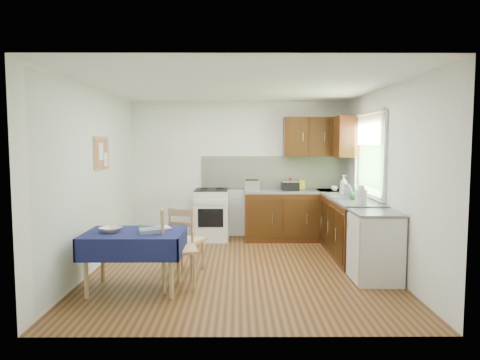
{
  "coord_description": "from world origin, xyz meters",
  "views": [
    {
      "loc": [
        -0.02,
        -5.8,
        1.73
      ],
      "look_at": [
        0.0,
        0.26,
        1.21
      ],
      "focal_mm": 32.0,
      "sensor_mm": 36.0,
      "label": 1
    }
  ],
  "objects_px": {
    "sandwich_press": "(290,185)",
    "dish_rack": "(348,196)",
    "toaster": "(252,186)",
    "chair_far": "(185,237)",
    "dining_table": "(134,241)",
    "chair_near": "(174,245)",
    "kettle": "(361,196)"
  },
  "relations": [
    {
      "from": "chair_far",
      "to": "chair_near",
      "type": "relative_size",
      "value": 0.93
    },
    {
      "from": "dining_table",
      "to": "kettle",
      "type": "distance_m",
      "value": 3.06
    },
    {
      "from": "sandwich_press",
      "to": "dish_rack",
      "type": "relative_size",
      "value": 0.66
    },
    {
      "from": "toaster",
      "to": "sandwich_press",
      "type": "bearing_deg",
      "value": 8.7
    },
    {
      "from": "chair_far",
      "to": "sandwich_press",
      "type": "height_order",
      "value": "sandwich_press"
    },
    {
      "from": "chair_far",
      "to": "chair_near",
      "type": "bearing_deg",
      "value": 103.62
    },
    {
      "from": "chair_far",
      "to": "sandwich_press",
      "type": "relative_size",
      "value": 2.96
    },
    {
      "from": "chair_far",
      "to": "chair_near",
      "type": "xyz_separation_m",
      "value": [
        -0.06,
        -0.61,
        0.04
      ]
    },
    {
      "from": "kettle",
      "to": "sandwich_press",
      "type": "bearing_deg",
      "value": 113.06
    },
    {
      "from": "toaster",
      "to": "dining_table",
      "type": "bearing_deg",
      "value": -118.54
    },
    {
      "from": "chair_far",
      "to": "toaster",
      "type": "xyz_separation_m",
      "value": [
        0.95,
        1.86,
        0.52
      ]
    },
    {
      "from": "kettle",
      "to": "chair_far",
      "type": "bearing_deg",
      "value": -175.93
    },
    {
      "from": "dish_rack",
      "to": "dining_table",
      "type": "bearing_deg",
      "value": -147.86
    },
    {
      "from": "sandwich_press",
      "to": "kettle",
      "type": "bearing_deg",
      "value": -45.92
    },
    {
      "from": "chair_near",
      "to": "kettle",
      "type": "distance_m",
      "value": 2.62
    },
    {
      "from": "kettle",
      "to": "chair_near",
      "type": "bearing_deg",
      "value": -162.41
    },
    {
      "from": "chair_far",
      "to": "dish_rack",
      "type": "distance_m",
      "value": 2.57
    },
    {
      "from": "dish_rack",
      "to": "kettle",
      "type": "relative_size",
      "value": 1.72
    },
    {
      "from": "chair_far",
      "to": "toaster",
      "type": "distance_m",
      "value": 2.15
    },
    {
      "from": "dish_rack",
      "to": "kettle",
      "type": "height_order",
      "value": "kettle"
    },
    {
      "from": "dining_table",
      "to": "chair_far",
      "type": "relative_size",
      "value": 1.28
    },
    {
      "from": "dish_rack",
      "to": "chair_far",
      "type": "bearing_deg",
      "value": -155.98
    },
    {
      "from": "sandwich_press",
      "to": "dish_rack",
      "type": "height_order",
      "value": "dish_rack"
    },
    {
      "from": "sandwich_press",
      "to": "chair_near",
      "type": "bearing_deg",
      "value": -102.58
    },
    {
      "from": "chair_far",
      "to": "kettle",
      "type": "relative_size",
      "value": 3.33
    },
    {
      "from": "dish_rack",
      "to": "kettle",
      "type": "bearing_deg",
      "value": -85.26
    },
    {
      "from": "sandwich_press",
      "to": "kettle",
      "type": "height_order",
      "value": "kettle"
    },
    {
      "from": "dish_rack",
      "to": "toaster",
      "type": "bearing_deg",
      "value": 149.39
    },
    {
      "from": "chair_far",
      "to": "sandwich_press",
      "type": "xyz_separation_m",
      "value": [
        1.64,
        1.95,
        0.51
      ]
    },
    {
      "from": "dish_rack",
      "to": "chair_near",
      "type": "bearing_deg",
      "value": -144.79
    },
    {
      "from": "toaster",
      "to": "kettle",
      "type": "height_order",
      "value": "kettle"
    },
    {
      "from": "sandwich_press",
      "to": "dish_rack",
      "type": "bearing_deg",
      "value": -34.58
    }
  ]
}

